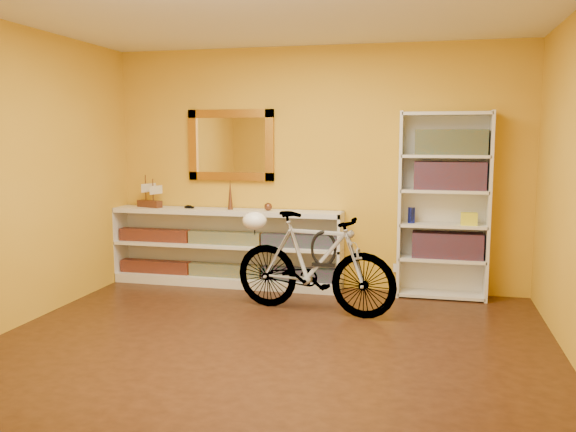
% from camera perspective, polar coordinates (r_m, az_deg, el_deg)
% --- Properties ---
extents(floor, '(4.50, 4.00, 0.01)m').
position_cam_1_polar(floor, '(4.85, -1.95, -12.35)').
color(floor, black).
rests_on(floor, ground).
extents(ceiling, '(4.50, 4.00, 0.01)m').
position_cam_1_polar(ceiling, '(4.66, -2.10, 19.46)').
color(ceiling, silver).
rests_on(ceiling, ground).
extents(back_wall, '(4.50, 0.01, 2.60)m').
position_cam_1_polar(back_wall, '(6.52, 2.64, 4.52)').
color(back_wall, gold).
rests_on(back_wall, ground).
extents(left_wall, '(0.01, 4.00, 2.60)m').
position_cam_1_polar(left_wall, '(5.60, -24.91, 3.33)').
color(left_wall, gold).
rests_on(left_wall, ground).
extents(gilt_mirror, '(0.98, 0.06, 0.78)m').
position_cam_1_polar(gilt_mirror, '(6.72, -5.45, 6.72)').
color(gilt_mirror, '#9A651C').
rests_on(gilt_mirror, back_wall).
extents(wall_socket, '(0.09, 0.02, 0.09)m').
position_cam_1_polar(wall_socket, '(6.54, 10.36, -4.89)').
color(wall_socket, silver).
rests_on(wall_socket, back_wall).
extents(console_unit, '(2.60, 0.35, 0.85)m').
position_cam_1_polar(console_unit, '(6.69, -5.94, -2.98)').
color(console_unit, silver).
rests_on(console_unit, floor).
extents(cd_row_lower, '(2.50, 0.13, 0.14)m').
position_cam_1_polar(cd_row_lower, '(6.73, -5.97, -5.15)').
color(cd_row_lower, black).
rests_on(cd_row_lower, console_unit).
extents(cd_row_upper, '(2.50, 0.13, 0.14)m').
position_cam_1_polar(cd_row_upper, '(6.65, -6.01, -2.08)').
color(cd_row_upper, navy).
rests_on(cd_row_upper, console_unit).
extents(model_ship, '(0.33, 0.21, 0.36)m').
position_cam_1_polar(model_ship, '(6.96, -13.04, 2.31)').
color(model_ship, '#442113').
rests_on(model_ship, console_unit).
extents(toy_car, '(0.00, 0.00, 0.00)m').
position_cam_1_polar(toy_car, '(6.78, -9.35, 0.73)').
color(toy_car, black).
rests_on(toy_car, console_unit).
extents(bronze_ornament, '(0.06, 0.06, 0.33)m').
position_cam_1_polar(bronze_ornament, '(6.59, -5.51, 2.06)').
color(bronze_ornament, brown).
rests_on(bronze_ornament, console_unit).
extents(decorative_orb, '(0.09, 0.09, 0.09)m').
position_cam_1_polar(decorative_orb, '(6.48, -1.89, 0.89)').
color(decorative_orb, brown).
rests_on(decorative_orb, console_unit).
extents(bookcase, '(0.90, 0.30, 1.90)m').
position_cam_1_polar(bookcase, '(6.28, 14.56, 0.96)').
color(bookcase, silver).
rests_on(bookcase, floor).
extents(book_row_a, '(0.70, 0.22, 0.26)m').
position_cam_1_polar(book_row_a, '(6.33, 14.89, -2.70)').
color(book_row_a, maroon).
rests_on(book_row_a, bookcase).
extents(book_row_b, '(0.70, 0.22, 0.28)m').
position_cam_1_polar(book_row_b, '(6.25, 15.11, 3.72)').
color(book_row_b, maroon).
rests_on(book_row_b, bookcase).
extents(book_row_c, '(0.70, 0.22, 0.25)m').
position_cam_1_polar(book_row_c, '(6.24, 15.22, 6.79)').
color(book_row_c, '#174952').
rests_on(book_row_c, bookcase).
extents(travel_mug, '(0.07, 0.07, 0.16)m').
position_cam_1_polar(travel_mug, '(6.27, 11.64, 0.08)').
color(travel_mug, '#151F93').
rests_on(travel_mug, bookcase).
extents(red_tin, '(0.15, 0.15, 0.19)m').
position_cam_1_polar(red_tin, '(6.27, 12.90, 6.61)').
color(red_tin, maroon).
rests_on(red_tin, bookcase).
extents(yellow_bag, '(0.16, 0.11, 0.12)m').
position_cam_1_polar(yellow_bag, '(6.26, 16.82, -0.27)').
color(yellow_bag, yellow).
rests_on(yellow_bag, bookcase).
extents(bicycle, '(0.71, 1.67, 0.95)m').
position_cam_1_polar(bicycle, '(5.61, 2.48, -4.47)').
color(bicycle, silver).
rests_on(bicycle, floor).
extents(helmet, '(0.24, 0.23, 0.18)m').
position_cam_1_polar(helmet, '(5.80, -3.19, -0.46)').
color(helmet, white).
rests_on(helmet, bicycle).
extents(u_lock, '(0.24, 0.03, 0.24)m').
position_cam_1_polar(u_lock, '(5.55, 3.40, -3.11)').
color(u_lock, black).
rests_on(u_lock, bicycle).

